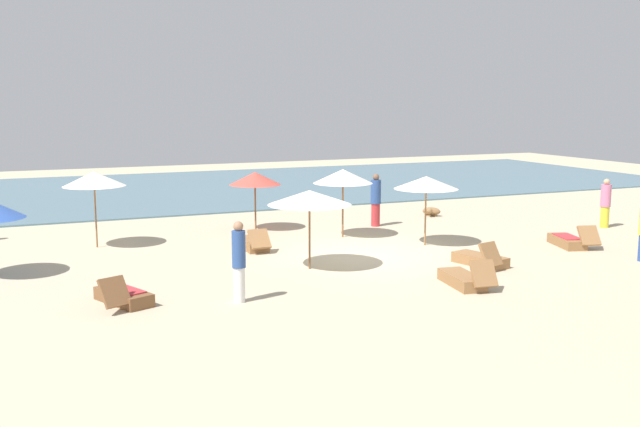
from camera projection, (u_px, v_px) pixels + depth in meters
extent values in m
plane|color=#BCAD8E|center=(363.00, 257.00, 20.51)|extent=(60.00, 60.00, 0.00)
cube|color=slate|center=(207.00, 188.00, 35.93)|extent=(48.00, 16.00, 0.06)
cylinder|color=brown|center=(343.00, 204.00, 23.23)|extent=(0.06, 0.06, 2.12)
cone|color=silver|center=(343.00, 176.00, 23.09)|extent=(1.88, 1.88, 0.44)
cylinder|color=brown|center=(96.00, 211.00, 21.62)|extent=(0.05, 0.05, 2.20)
cone|color=white|center=(94.00, 179.00, 21.48)|extent=(1.81, 1.81, 0.43)
cylinder|color=brown|center=(310.00, 231.00, 18.90)|extent=(0.05, 0.05, 2.00)
cone|color=silver|center=(309.00, 197.00, 18.77)|extent=(2.15, 2.15, 0.38)
cylinder|color=olive|center=(426.00, 212.00, 21.95)|extent=(0.05, 0.05, 2.03)
cone|color=silver|center=(426.00, 183.00, 21.81)|extent=(1.92, 1.92, 0.38)
cylinder|color=brown|center=(255.00, 202.00, 24.49)|extent=(0.06, 0.06, 1.90)
cone|color=#D84C3F|center=(255.00, 178.00, 24.37)|extent=(1.72, 1.72, 0.43)
cube|color=olive|center=(462.00, 280.00, 17.32)|extent=(0.82, 1.57, 0.28)
cube|color=olive|center=(484.00, 274.00, 16.69)|extent=(0.62, 0.49, 0.58)
cube|color=olive|center=(480.00, 260.00, 19.44)|extent=(0.95, 1.60, 0.28)
cube|color=olive|center=(491.00, 254.00, 18.71)|extent=(0.65, 0.51, 0.60)
cube|color=olive|center=(252.00, 244.00, 21.58)|extent=(0.60, 1.50, 0.28)
cube|color=olive|center=(259.00, 239.00, 20.90)|extent=(0.57, 0.51, 0.51)
cube|color=olive|center=(567.00, 242.00, 21.93)|extent=(1.01, 1.61, 0.28)
cube|color=olive|center=(589.00, 236.00, 21.36)|extent=(0.68, 0.62, 0.54)
cube|color=#BF3338|center=(567.00, 237.00, 21.90)|extent=(0.79, 1.15, 0.03)
cube|color=brown|center=(124.00, 297.00, 15.85)|extent=(1.13, 1.62, 0.28)
cube|color=brown|center=(115.00, 292.00, 15.11)|extent=(0.69, 0.60, 0.58)
cube|color=#BF3338|center=(123.00, 290.00, 15.82)|extent=(0.87, 1.17, 0.03)
cylinder|color=yellow|center=(605.00, 217.00, 25.07)|extent=(0.39, 0.39, 0.72)
cylinder|color=#D17299|center=(606.00, 196.00, 24.96)|extent=(0.45, 0.45, 0.75)
sphere|color=tan|center=(607.00, 182.00, 24.89)|extent=(0.20, 0.20, 0.20)
cylinder|color=white|center=(239.00, 285.00, 15.90)|extent=(0.33, 0.33, 0.77)
cylinder|color=#2D4C8C|center=(239.00, 249.00, 15.77)|extent=(0.38, 0.38, 0.80)
sphere|color=#A37556|center=(238.00, 226.00, 15.70)|extent=(0.22, 0.22, 0.22)
cylinder|color=#BF3338|center=(376.00, 215.00, 25.34)|extent=(0.42, 0.42, 0.78)
cylinder|color=#2D4C8C|center=(376.00, 192.00, 25.22)|extent=(0.49, 0.49, 0.82)
sphere|color=brown|center=(376.00, 177.00, 25.14)|extent=(0.22, 0.22, 0.22)
cube|color=olive|center=(431.00, 216.00, 27.55)|extent=(0.44, 0.44, 0.04)
ellipsoid|color=olive|center=(431.00, 211.00, 27.52)|extent=(0.69, 0.70, 0.30)
sphere|color=olive|center=(430.00, 211.00, 27.24)|extent=(0.21, 0.21, 0.21)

